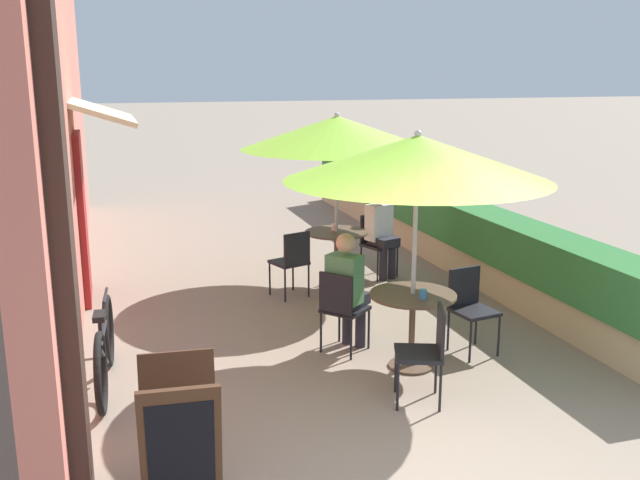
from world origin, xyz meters
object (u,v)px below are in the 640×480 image
Objects in this scene: cafe_chair_near_right at (341,305)px; cafe_chair_near_back at (427,347)px; cafe_chair_mid_left at (376,240)px; bicycle_leaning at (105,349)px; seated_patron_near_right at (347,286)px; patio_table_near at (412,312)px; seated_patron_mid_left at (381,229)px; cafe_chair_near_left at (470,303)px; patio_table_mid at (336,245)px; menu_board at (180,439)px; cafe_chair_mid_right at (292,258)px; patio_umbrella_mid at (337,133)px; coffee_cup_near at (423,294)px; patio_umbrella_near at (417,158)px; coffee_cup_mid at (334,227)px.

cafe_chair_near_back is at bearing -24.24° from cafe_chair_near_right.
bicycle_leaning is (-3.69, -2.70, -0.14)m from cafe_chair_mid_left.
bicycle_leaning is (-2.67, 1.13, -0.14)m from cafe_chair_near_back.
seated_patron_near_right is 2.80m from cafe_chair_mid_left.
seated_patron_mid_left is (0.87, 2.98, 0.12)m from patio_table_near.
seated_patron_mid_left reaches higher than cafe_chair_near_left.
cafe_chair_near_right reaches higher than patio_table_mid.
menu_board reaches higher than cafe_chair_near_back.
cafe_chair_mid_right is (-0.01, 1.91, 0.00)m from cafe_chair_near_right.
patio_umbrella_mid is at bearing 87.13° from patio_table_near.
cafe_chair_near_right is 9.67× the size of coffee_cup_near.
seated_patron_near_right is (-0.46, 0.61, -1.37)m from patio_umbrella_near.
patio_table_near is 0.96× the size of cafe_chair_near_left.
seated_patron_mid_left is at bearing 11.75° from coffee_cup_mid.
cafe_chair_mid_right is 9.67× the size of coffee_cup_mid.
patio_table_mid is at bearing -2.67° from seated_patron_mid_left.
seated_patron_near_right is 1.27× the size of menu_board.
cafe_chair_near_right is 1.00× the size of cafe_chair_mid_right.
coffee_cup_mid is (-0.01, 0.06, -1.26)m from patio_umbrella_mid.
seated_patron_near_right is at bearing 53.62° from menu_board.
patio_umbrella_near is at bearing 55.92° from cafe_chair_mid_left.
cafe_chair_near_back is (-0.19, -0.74, -0.05)m from patio_table_near.
seated_patron_mid_left is at bearing 16.34° from patio_umbrella_mid.
coffee_cup_near is 0.10× the size of cafe_chair_mid_right.
coffee_cup_near is at bearing 56.01° from seated_patron_mid_left.
cafe_chair_near_left is at bearing 15.57° from patio_umbrella_near.
cafe_chair_mid_left is at bearing 5.23° from cafe_chair_near_back.
coffee_cup_mid is at bearing 125.40° from seated_patron_near_right.
patio_umbrella_near is 2.86× the size of cafe_chair_mid_right.
cafe_chair_mid_left reaches higher than bicycle_leaning.
coffee_cup_near is 3.26m from seated_patron_mid_left.
seated_patron_near_right is 0.72× the size of bicycle_leaning.
patio_table_near is at bearing 5.76° from cafe_chair_near_back.
cafe_chair_near_back is at bearing 55.12° from seated_patron_mid_left.
cafe_chair_near_left is at bearing -76.96° from coffee_cup_mid.
patio_umbrella_mid reaches higher than menu_board.
patio_table_mid is (0.14, 2.77, -1.49)m from patio_umbrella_near.
cafe_chair_mid_right reaches higher than coffee_cup_near.
coffee_cup_near and coffee_cup_mid have the same top height.
menu_board is at bearing -145.45° from patio_table_near.
coffee_cup_near is 2.94m from patio_table_mid.
coffee_cup_near is 3.19m from patio_umbrella_mid.
cafe_chair_near_right is 1.04× the size of patio_table_mid.
cafe_chair_near_back is 3.52m from patio_table_mid.
cafe_chair_near_right is at bearing -90.00° from seated_patron_near_right.
menu_board is (-2.54, -4.42, -1.57)m from patio_umbrella_mid.
cafe_chair_near_right is 1.00× the size of cafe_chair_near_back.
patio_umbrella_mid is at bearing 5.76° from cafe_chair_mid_right.
cafe_chair_mid_right is at bearing 5.76° from cafe_chair_mid_left.
coffee_cup_mid is at bearing 15.10° from cafe_chair_near_back.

